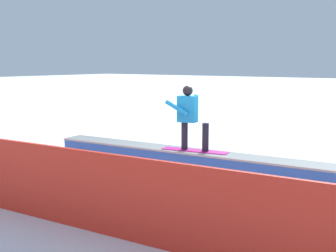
# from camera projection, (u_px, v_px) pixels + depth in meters

# --- Properties ---
(ground_plane) EXTENTS (120.00, 120.00, 0.00)m
(ground_plane) POSITION_uv_depth(u_px,v_px,m) (195.00, 174.00, 9.13)
(ground_plane) COLOR white
(grind_box) EXTENTS (7.11, 1.28, 0.51)m
(grind_box) POSITION_uv_depth(u_px,v_px,m) (195.00, 163.00, 9.10)
(grind_box) COLOR blue
(grind_box) RESTS_ON ground_plane
(snowboarder) EXTENTS (1.48, 0.62, 1.40)m
(snowboarder) POSITION_uv_depth(u_px,v_px,m) (190.00, 116.00, 9.00)
(snowboarder) COLOR #C31C87
(snowboarder) RESTS_ON grind_box
(safety_fence) EXTENTS (13.86, 1.40, 1.17)m
(safety_fence) POSITION_uv_depth(u_px,v_px,m) (67.00, 187.00, 6.17)
(safety_fence) COLOR red
(safety_fence) RESTS_ON ground_plane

